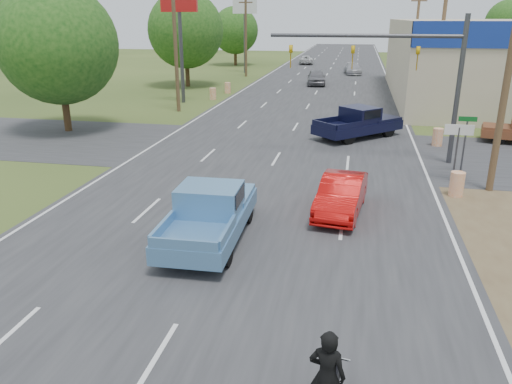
% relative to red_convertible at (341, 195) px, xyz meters
% --- Properties ---
extents(ground, '(200.00, 200.00, 0.00)m').
position_rel_red_convertible_xyz_m(ground, '(-3.50, -9.22, -0.69)').
color(ground, '#33461C').
rests_on(ground, ground).
extents(main_road, '(15.00, 180.00, 0.02)m').
position_rel_red_convertible_xyz_m(main_road, '(-3.50, 30.78, -0.68)').
color(main_road, '#2D2D30').
rests_on(main_road, ground).
extents(cross_road, '(120.00, 10.00, 0.02)m').
position_rel_red_convertible_xyz_m(cross_road, '(-3.50, 8.78, -0.68)').
color(cross_road, '#2D2D30').
rests_on(cross_road, ground).
extents(utility_pole_1, '(2.00, 0.28, 10.00)m').
position_rel_red_convertible_xyz_m(utility_pole_1, '(6.00, 3.78, 4.63)').
color(utility_pole_1, '#4C3823').
rests_on(utility_pole_1, ground).
extents(utility_pole_2, '(2.00, 0.28, 10.00)m').
position_rel_red_convertible_xyz_m(utility_pole_2, '(6.00, 21.78, 4.63)').
color(utility_pole_2, '#4C3823').
rests_on(utility_pole_2, ground).
extents(utility_pole_3, '(2.00, 0.28, 10.00)m').
position_rel_red_convertible_xyz_m(utility_pole_3, '(6.00, 39.78, 4.63)').
color(utility_pole_3, '#4C3823').
rests_on(utility_pole_3, ground).
extents(utility_pole_5, '(2.00, 0.28, 10.00)m').
position_rel_red_convertible_xyz_m(utility_pole_5, '(-13.00, 18.78, 4.63)').
color(utility_pole_5, '#4C3823').
rests_on(utility_pole_5, ground).
extents(utility_pole_6, '(2.00, 0.28, 10.00)m').
position_rel_red_convertible_xyz_m(utility_pole_6, '(-13.00, 42.78, 4.63)').
color(utility_pole_6, '#4C3823').
rests_on(utility_pole_6, ground).
extents(tree_0, '(7.14, 7.14, 8.84)m').
position_rel_red_convertible_xyz_m(tree_0, '(-17.50, 10.78, 4.57)').
color(tree_0, '#422D19').
rests_on(tree_0, ground).
extents(tree_1, '(7.56, 7.56, 9.36)m').
position_rel_red_convertible_xyz_m(tree_1, '(-17.00, 32.78, 4.88)').
color(tree_1, '#422D19').
rests_on(tree_1, ground).
extents(tree_2, '(6.72, 6.72, 8.32)m').
position_rel_red_convertible_xyz_m(tree_2, '(-17.70, 56.78, 4.26)').
color(tree_2, '#422D19').
rests_on(tree_2, ground).
extents(tree_4, '(9.24, 9.24, 11.44)m').
position_rel_red_convertible_xyz_m(tree_4, '(-58.50, 65.78, 6.12)').
color(tree_4, '#422D19').
rests_on(tree_4, ground).
extents(tree_5, '(7.98, 7.98, 9.88)m').
position_rel_red_convertible_xyz_m(tree_5, '(26.50, 85.78, 5.19)').
color(tree_5, '#422D19').
rests_on(tree_5, ground).
extents(tree_6, '(8.82, 8.82, 10.92)m').
position_rel_red_convertible_xyz_m(tree_6, '(-33.50, 85.78, 5.81)').
color(tree_6, '#422D19').
rests_on(tree_6, ground).
extents(barrel_0, '(0.56, 0.56, 1.00)m').
position_rel_red_convertible_xyz_m(barrel_0, '(4.50, 2.78, -0.19)').
color(barrel_0, orange).
rests_on(barrel_0, ground).
extents(barrel_1, '(0.56, 0.56, 1.00)m').
position_rel_red_convertible_xyz_m(barrel_1, '(4.90, 11.28, -0.19)').
color(barrel_1, orange).
rests_on(barrel_1, ground).
extents(barrel_2, '(0.56, 0.56, 1.00)m').
position_rel_red_convertible_xyz_m(barrel_2, '(-12.00, 24.78, -0.19)').
color(barrel_2, orange).
rests_on(barrel_2, ground).
extents(barrel_3, '(0.56, 0.56, 1.00)m').
position_rel_red_convertible_xyz_m(barrel_3, '(-11.70, 28.78, -0.19)').
color(barrel_3, orange).
rests_on(barrel_3, ground).
extents(pole_sign_left_near, '(3.00, 0.35, 9.20)m').
position_rel_red_convertible_xyz_m(pole_sign_left_near, '(-14.00, 22.78, 6.48)').
color(pole_sign_left_near, '#3F3F44').
rests_on(pole_sign_left_near, ground).
extents(pole_sign_left_far, '(3.00, 0.35, 9.20)m').
position_rel_red_convertible_xyz_m(pole_sign_left_far, '(-14.00, 46.78, 6.48)').
color(pole_sign_left_far, '#3F3F44').
rests_on(pole_sign_left_far, ground).
extents(lane_sign, '(1.20, 0.08, 2.52)m').
position_rel_red_convertible_xyz_m(lane_sign, '(4.70, 4.78, 1.21)').
color(lane_sign, '#3F3F44').
rests_on(lane_sign, ground).
extents(street_name_sign, '(0.80, 0.08, 2.61)m').
position_rel_red_convertible_xyz_m(street_name_sign, '(5.30, 6.28, 0.92)').
color(street_name_sign, '#3F3F44').
rests_on(street_name_sign, ground).
extents(signal_mast, '(9.12, 0.40, 7.00)m').
position_rel_red_convertible_xyz_m(signal_mast, '(2.32, 7.78, 4.11)').
color(signal_mast, '#3F3F44').
rests_on(signal_mast, ground).
extents(red_convertible, '(1.94, 4.34, 1.38)m').
position_rel_red_convertible_xyz_m(red_convertible, '(0.00, 0.00, 0.00)').
color(red_convertible, '#B90A08').
rests_on(red_convertible, ground).
extents(rider, '(0.72, 0.53, 1.80)m').
position_rel_red_convertible_xyz_m(rider, '(0.13, -10.28, 0.21)').
color(rider, black).
rests_on(rider, ground).
extents(blue_pickup, '(2.25, 5.55, 1.82)m').
position_rel_red_convertible_xyz_m(blue_pickup, '(-4.05, -3.11, 0.23)').
color(blue_pickup, black).
rests_on(blue_pickup, ground).
extents(navy_pickup, '(5.39, 5.45, 1.84)m').
position_rel_red_convertible_xyz_m(navy_pickup, '(0.60, 12.55, 0.24)').
color(navy_pickup, black).
rests_on(navy_pickup, ground).
extents(distant_car_grey, '(2.32, 4.81, 1.59)m').
position_rel_red_convertible_xyz_m(distant_car_grey, '(-4.00, 36.45, 0.10)').
color(distant_car_grey, slate).
rests_on(distant_car_grey, ground).
extents(distant_car_silver, '(2.51, 4.89, 1.36)m').
position_rel_red_convertible_xyz_m(distant_car_silver, '(-0.40, 47.74, -0.01)').
color(distant_car_silver, '#A4A4A8').
rests_on(distant_car_silver, ground).
extents(distant_car_white, '(2.62, 4.68, 1.24)m').
position_rel_red_convertible_xyz_m(distant_car_white, '(-7.63, 60.77, -0.07)').
color(distant_car_white, silver).
rests_on(distant_car_white, ground).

